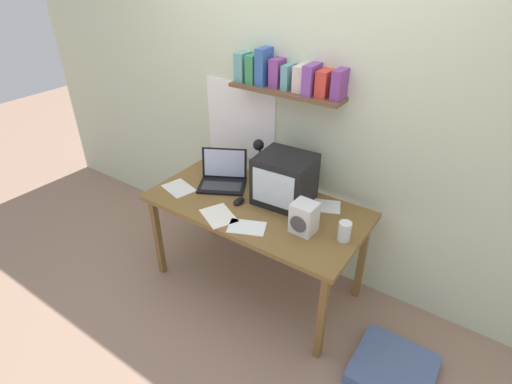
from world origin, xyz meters
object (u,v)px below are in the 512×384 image
(laptop, at_px, (223,176))
(open_notebook, at_px, (247,227))
(corner_desk, at_px, (256,212))
(loose_paper_near_laptop, at_px, (219,216))
(computer_mouse, at_px, (239,201))
(loose_paper_near_monitor, at_px, (179,188))
(space_heater, at_px, (304,218))
(printed_handout, at_px, (325,206))
(juice_glass, at_px, (344,232))
(floor_cushion, at_px, (393,369))
(desk_lamp, at_px, (259,157))
(crt_monitor, at_px, (285,179))

(laptop, xyz_separation_m, open_notebook, (0.48, -0.36, -0.06))
(corner_desk, distance_m, loose_paper_near_laptop, 0.30)
(computer_mouse, bearing_deg, loose_paper_near_monitor, -169.33)
(space_heater, xyz_separation_m, printed_handout, (-0.01, 0.33, -0.10))
(juice_glass, height_order, floor_cushion, juice_glass)
(juice_glass, bearing_deg, loose_paper_near_monitor, -174.41)
(laptop, xyz_separation_m, loose_paper_near_laptop, (0.24, -0.36, -0.06))
(juice_glass, relative_size, open_notebook, 0.45)
(printed_handout, height_order, floor_cushion, printed_handout)
(desk_lamp, distance_m, printed_handout, 0.59)
(open_notebook, bearing_deg, desk_lamp, 115.94)
(crt_monitor, distance_m, laptop, 0.52)
(open_notebook, relative_size, printed_handout, 1.08)
(laptop, distance_m, juice_glass, 1.05)
(open_notebook, relative_size, floor_cushion, 0.59)
(loose_paper_near_laptop, bearing_deg, desk_lamp, 91.32)
(loose_paper_near_monitor, distance_m, loose_paper_near_laptop, 0.48)
(desk_lamp, bearing_deg, open_notebook, -85.66)
(desk_lamp, relative_size, juice_glass, 2.95)
(juice_glass, distance_m, computer_mouse, 0.78)
(corner_desk, height_order, laptop, laptop)
(computer_mouse, bearing_deg, space_heater, -3.13)
(loose_paper_near_monitor, bearing_deg, space_heater, 3.57)
(laptop, relative_size, open_notebook, 1.54)
(open_notebook, height_order, floor_cushion, open_notebook)
(loose_paper_near_laptop, height_order, floor_cushion, loose_paper_near_laptop)
(corner_desk, height_order, open_notebook, open_notebook)
(loose_paper_near_laptop, distance_m, printed_handout, 0.74)
(crt_monitor, bearing_deg, printed_handout, 15.57)
(crt_monitor, height_order, computer_mouse, crt_monitor)
(corner_desk, xyz_separation_m, open_notebook, (0.11, -0.26, 0.06))
(loose_paper_near_monitor, xyz_separation_m, open_notebook, (0.70, -0.11, 0.00))
(desk_lamp, bearing_deg, printed_handout, -20.86)
(desk_lamp, distance_m, loose_paper_near_monitor, 0.64)
(desk_lamp, height_order, printed_handout, desk_lamp)
(juice_glass, bearing_deg, loose_paper_near_laptop, -163.50)
(corner_desk, distance_m, open_notebook, 0.29)
(desk_lamp, distance_m, open_notebook, 0.60)
(crt_monitor, height_order, juice_glass, crt_monitor)
(juice_glass, bearing_deg, space_heater, -166.33)
(corner_desk, xyz_separation_m, printed_handout, (0.41, 0.25, 0.06))
(juice_glass, distance_m, space_heater, 0.26)
(computer_mouse, bearing_deg, crt_monitor, 40.76)
(desk_lamp, bearing_deg, crt_monitor, -39.56)
(laptop, distance_m, desk_lamp, 0.32)
(corner_desk, bearing_deg, floor_cushion, -8.83)
(desk_lamp, xyz_separation_m, loose_paper_near_laptop, (0.01, -0.50, -0.23))
(loose_paper_near_laptop, relative_size, printed_handout, 1.19)
(printed_handout, bearing_deg, desk_lamp, -179.26)
(open_notebook, bearing_deg, juice_glass, 22.60)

